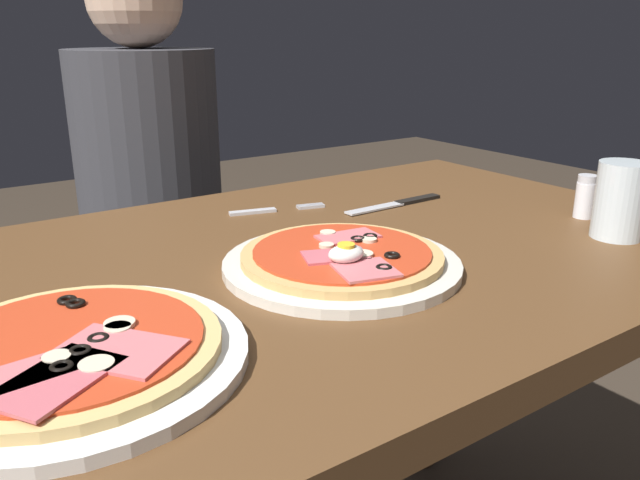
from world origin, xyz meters
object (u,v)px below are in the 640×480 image
(pizza_across_left, at_px, (71,354))
(water_glass_near, at_px, (620,206))
(diner_person, at_px, (155,235))
(dining_table, at_px, (298,344))
(fork, at_px, (270,210))
(knife, at_px, (401,203))
(salt_shaker, at_px, (585,197))
(pizza_foreground, at_px, (342,260))

(pizza_across_left, height_order, water_glass_near, water_glass_near)
(pizza_across_left, distance_m, diner_person, 0.96)
(dining_table, bearing_deg, water_glass_near, -24.46)
(fork, xyz_separation_m, diner_person, (-0.00, 0.53, -0.18))
(knife, distance_m, salt_shaker, 0.29)
(pizza_foreground, distance_m, water_glass_near, 0.41)
(diner_person, bearing_deg, fork, 90.44)
(diner_person, bearing_deg, water_glass_near, 109.96)
(pizza_foreground, relative_size, fork, 1.85)
(dining_table, xyz_separation_m, diner_person, (0.08, 0.74, -0.06))
(dining_table, height_order, knife, knife)
(pizza_foreground, distance_m, knife, 0.32)
(fork, bearing_deg, salt_shaker, -38.73)
(pizza_across_left, xyz_separation_m, water_glass_near, (0.72, -0.07, 0.03))
(pizza_across_left, distance_m, fork, 0.51)
(knife, height_order, salt_shaker, salt_shaker)
(pizza_across_left, height_order, salt_shaker, salt_shaker)
(dining_table, relative_size, pizza_foreground, 4.21)
(pizza_across_left, relative_size, salt_shaker, 4.59)
(pizza_foreground, xyz_separation_m, salt_shaker, (0.44, -0.03, 0.02))
(water_glass_near, height_order, salt_shaker, water_glass_near)
(pizza_across_left, height_order, fork, pizza_across_left)
(knife, bearing_deg, diner_person, 108.26)
(knife, bearing_deg, salt_shaker, -50.12)
(pizza_across_left, bearing_deg, fork, 39.76)
(diner_person, bearing_deg, dining_table, 84.03)
(water_glass_near, distance_m, salt_shaker, 0.10)
(water_glass_near, xyz_separation_m, knife, (-0.13, 0.30, -0.04))
(dining_table, xyz_separation_m, salt_shaker, (0.46, -0.10, 0.16))
(salt_shaker, bearing_deg, knife, 129.88)
(dining_table, relative_size, salt_shaker, 18.18)
(water_glass_near, distance_m, knife, 0.33)
(pizza_foreground, bearing_deg, fork, 77.56)
(dining_table, height_order, pizza_across_left, pizza_across_left)
(pizza_foreground, distance_m, diner_person, 0.83)
(pizza_foreground, xyz_separation_m, water_glass_near, (0.39, -0.12, 0.03))
(pizza_foreground, relative_size, knife, 1.48)
(water_glass_near, xyz_separation_m, diner_person, (-0.34, 0.92, -0.23))
(fork, xyz_separation_m, knife, (0.20, -0.09, 0.00))
(water_glass_near, distance_m, diner_person, 1.01)
(knife, xyz_separation_m, diner_person, (-0.20, 0.62, -0.18))
(pizza_across_left, relative_size, water_glass_near, 2.88)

